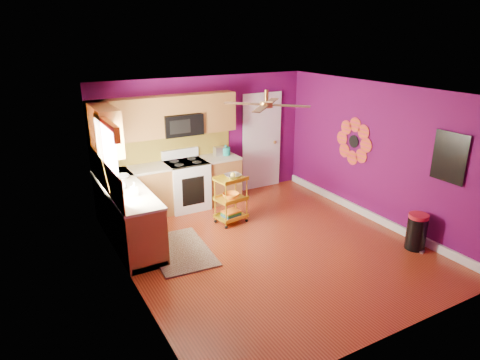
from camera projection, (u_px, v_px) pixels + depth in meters
ground at (270, 246)px, 6.99m from camera, size 5.00×5.00×0.00m
room_envelope at (274, 149)px, 6.46m from camera, size 4.54×5.04×2.52m
lower_cabinets at (153, 200)px, 7.72m from camera, size 2.81×2.31×0.94m
electric_range at (187, 184)px, 8.36m from camera, size 0.76×0.66×1.13m
upper_cabinetry at (147, 121)px, 7.61m from camera, size 2.80×2.30×1.26m
left_window at (107, 146)px, 6.25m from camera, size 0.08×1.35×1.08m
panel_door at (262, 142)px, 9.30m from camera, size 0.95×0.11×2.15m
right_wall_art at (393, 148)px, 7.25m from camera, size 0.04×2.74×1.04m
ceiling_fan at (266, 104)px, 6.39m from camera, size 1.01×1.01×0.26m
shag_rug at (180, 251)px, 6.82m from camera, size 0.97×1.48×0.02m
rolling_cart at (231, 197)px, 7.69m from camera, size 0.58×0.46×0.96m
trash_can at (417, 232)px, 6.81m from camera, size 0.41×0.41×0.60m
teal_kettle at (226, 151)px, 8.65m from camera, size 0.18×0.18×0.21m
toaster at (219, 151)px, 8.62m from camera, size 0.22×0.15×0.18m
soap_bottle_a at (134, 189)px, 6.51m from camera, size 0.10×0.10×0.21m
soap_bottle_b at (123, 184)px, 6.81m from camera, size 0.12×0.12×0.15m
counter_dish at (121, 177)px, 7.28m from camera, size 0.25×0.25×0.06m
counter_cup at (131, 193)px, 6.52m from camera, size 0.12×0.12×0.10m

